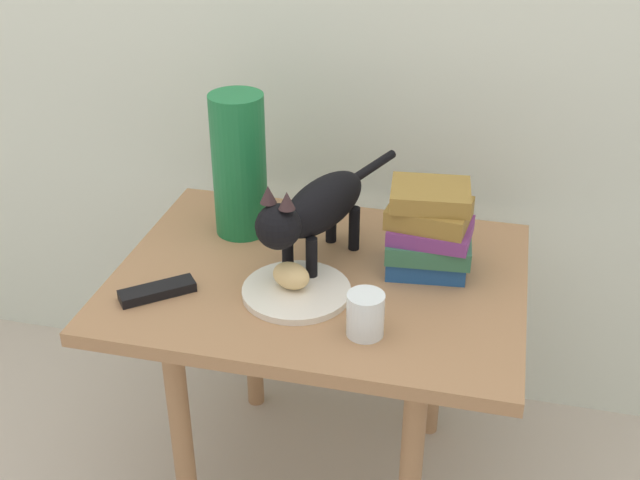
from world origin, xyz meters
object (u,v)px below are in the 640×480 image
at_px(cat, 315,209).
at_px(tv_remote, 157,291).
at_px(book_stack, 429,230).
at_px(plate, 296,291).
at_px(candle_jar, 365,317).
at_px(side_table, 320,305).
at_px(bread_roll, 291,276).
at_px(green_vase, 239,165).

xyz_separation_m(cat, tv_remote, (-0.28, -0.18, -0.12)).
bearing_deg(tv_remote, book_stack, -15.47).
relative_size(plate, cat, 0.48).
bearing_deg(candle_jar, side_table, 125.09).
relative_size(bread_roll, book_stack, 0.43).
height_order(book_stack, green_vase, green_vase).
xyz_separation_m(plate, bread_roll, (-0.01, 0.01, 0.03)).
distance_m(cat, book_stack, 0.24).
bearing_deg(plate, candle_jar, -31.82).
bearing_deg(candle_jar, cat, 124.53).
distance_m(green_vase, tv_remote, 0.34).
relative_size(cat, book_stack, 2.42).
height_order(plate, green_vase, green_vase).
distance_m(plate, tv_remote, 0.28).
relative_size(cat, green_vase, 1.41).
bearing_deg(bread_roll, candle_jar, -31.27).
distance_m(side_table, plate, 0.12).
relative_size(plate, book_stack, 1.16).
bearing_deg(book_stack, bread_roll, -148.77).
height_order(cat, tv_remote, cat).
bearing_deg(green_vase, candle_jar, -43.33).
xyz_separation_m(cat, green_vase, (-0.20, 0.11, 0.03)).
height_order(plate, cat, cat).
bearing_deg(plate, side_table, 72.50).
bearing_deg(cat, plate, -94.60).
relative_size(side_table, plate, 3.87).
bearing_deg(plate, bread_roll, 156.65).
bearing_deg(cat, book_stack, 10.00).
height_order(bread_roll, green_vase, green_vase).
height_order(bread_roll, book_stack, book_stack).
bearing_deg(cat, bread_roll, -100.74).
distance_m(book_stack, green_vase, 0.44).
relative_size(green_vase, tv_remote, 2.15).
relative_size(side_table, candle_jar, 9.89).
distance_m(book_stack, tv_remote, 0.56).
relative_size(book_stack, green_vase, 0.58).
bearing_deg(book_stack, green_vase, 170.65).
xyz_separation_m(plate, cat, (0.01, 0.12, 0.13)).
xyz_separation_m(side_table, bread_roll, (-0.04, -0.08, 0.12)).
relative_size(cat, tv_remote, 3.03).
distance_m(side_table, tv_remote, 0.34).
xyz_separation_m(bread_roll, green_vase, (-0.18, 0.22, 0.12)).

